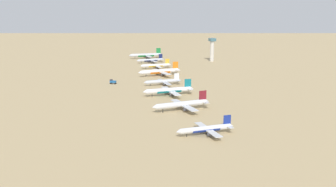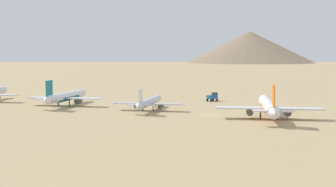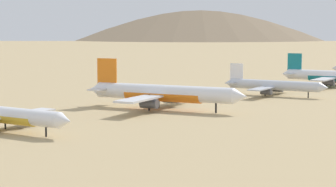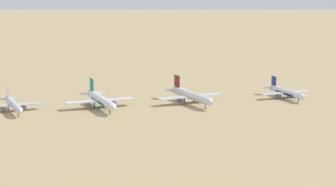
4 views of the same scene
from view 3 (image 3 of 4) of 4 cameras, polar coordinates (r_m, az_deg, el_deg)
ground_plane at (r=171.11m, az=4.45°, el=-0.84°), size 1816.67×1816.67×0.00m
parked_jet_2 at (r=126.94m, az=-14.84°, el=-1.90°), size 34.15×27.65×9.88m
parked_jet_3 at (r=155.24m, az=-0.55°, el=0.03°), size 43.37×35.37×12.51m
parked_jet_4 at (r=189.85m, az=9.55°, el=0.74°), size 32.76×26.58×9.45m
parked_jet_5 at (r=222.92m, az=14.99°, el=1.54°), size 39.46×31.99×11.39m
desert_hill_1 at (r=1163.46m, az=2.55°, el=7.97°), size 513.95×513.95×121.26m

